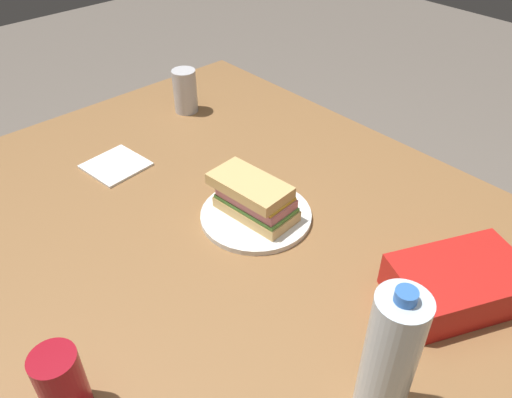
{
  "coord_description": "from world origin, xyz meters",
  "views": [
    {
      "loc": [
        -0.5,
        0.46,
        1.45
      ],
      "look_at": [
        0.11,
        -0.11,
        0.8
      ],
      "focal_mm": 35.8,
      "sensor_mm": 36.0,
      "label": 1
    }
  ],
  "objects_px": {
    "dining_table": "(255,297)",
    "soda_can_silver": "(185,91)",
    "water_bottle_tall": "(389,360)",
    "paper_plate": "(256,215)",
    "soda_can_red": "(62,384)",
    "chip_bag": "(459,283)",
    "sandwich": "(254,198)"
  },
  "relations": [
    {
      "from": "paper_plate",
      "to": "soda_can_red",
      "type": "distance_m",
      "value": 0.51
    },
    {
      "from": "sandwich",
      "to": "paper_plate",
      "type": "bearing_deg",
      "value": -148.27
    },
    {
      "from": "soda_can_silver",
      "to": "dining_table",
      "type": "bearing_deg",
      "value": 154.78
    },
    {
      "from": "chip_bag",
      "to": "water_bottle_tall",
      "type": "distance_m",
      "value": 0.29
    },
    {
      "from": "paper_plate",
      "to": "sandwich",
      "type": "xyz_separation_m",
      "value": [
        0.0,
        0.0,
        0.05
      ]
    },
    {
      "from": "paper_plate",
      "to": "soda_can_red",
      "type": "relative_size",
      "value": 1.93
    },
    {
      "from": "soda_can_red",
      "to": "soda_can_silver",
      "type": "distance_m",
      "value": 0.92
    },
    {
      "from": "dining_table",
      "to": "paper_plate",
      "type": "distance_m",
      "value": 0.18
    },
    {
      "from": "chip_bag",
      "to": "dining_table",
      "type": "bearing_deg",
      "value": -28.0
    },
    {
      "from": "dining_table",
      "to": "water_bottle_tall",
      "type": "relative_size",
      "value": 6.48
    },
    {
      "from": "dining_table",
      "to": "soda_can_red",
      "type": "height_order",
      "value": "soda_can_red"
    },
    {
      "from": "dining_table",
      "to": "chip_bag",
      "type": "relative_size",
      "value": 7.1
    },
    {
      "from": "water_bottle_tall",
      "to": "soda_can_silver",
      "type": "distance_m",
      "value": 0.99
    },
    {
      "from": "soda_can_red",
      "to": "water_bottle_tall",
      "type": "relative_size",
      "value": 0.48
    },
    {
      "from": "soda_can_red",
      "to": "chip_bag",
      "type": "relative_size",
      "value": 0.53
    },
    {
      "from": "dining_table",
      "to": "sandwich",
      "type": "relative_size",
      "value": 8.65
    },
    {
      "from": "sandwich",
      "to": "water_bottle_tall",
      "type": "xyz_separation_m",
      "value": [
        -0.44,
        0.16,
        0.07
      ]
    },
    {
      "from": "soda_can_red",
      "to": "soda_can_silver",
      "type": "height_order",
      "value": "same"
    },
    {
      "from": "water_bottle_tall",
      "to": "soda_can_silver",
      "type": "relative_size",
      "value": 2.07
    },
    {
      "from": "soda_can_red",
      "to": "water_bottle_tall",
      "type": "bearing_deg",
      "value": -132.53
    },
    {
      "from": "paper_plate",
      "to": "chip_bag",
      "type": "relative_size",
      "value": 1.02
    },
    {
      "from": "soda_can_red",
      "to": "chip_bag",
      "type": "height_order",
      "value": "soda_can_red"
    },
    {
      "from": "soda_can_red",
      "to": "soda_can_silver",
      "type": "bearing_deg",
      "value": -46.76
    },
    {
      "from": "dining_table",
      "to": "paper_plate",
      "type": "relative_size",
      "value": 6.93
    },
    {
      "from": "dining_table",
      "to": "chip_bag",
      "type": "bearing_deg",
      "value": -142.69
    },
    {
      "from": "paper_plate",
      "to": "chip_bag",
      "type": "height_order",
      "value": "chip_bag"
    },
    {
      "from": "soda_can_red",
      "to": "dining_table",
      "type": "bearing_deg",
      "value": -86.1
    },
    {
      "from": "dining_table",
      "to": "soda_can_silver",
      "type": "bearing_deg",
      "value": -25.22
    },
    {
      "from": "paper_plate",
      "to": "soda_can_silver",
      "type": "xyz_separation_m",
      "value": [
        0.49,
        -0.18,
        0.06
      ]
    },
    {
      "from": "paper_plate",
      "to": "chip_bag",
      "type": "bearing_deg",
      "value": -164.17
    },
    {
      "from": "dining_table",
      "to": "soda_can_silver",
      "type": "height_order",
      "value": "soda_can_silver"
    },
    {
      "from": "chip_bag",
      "to": "paper_plate",
      "type": "bearing_deg",
      "value": -49.48
    }
  ]
}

